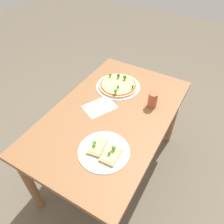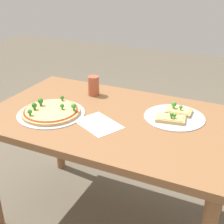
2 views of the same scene
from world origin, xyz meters
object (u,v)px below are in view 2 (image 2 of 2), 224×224
(pizza_tray_whole, at_px, (51,111))
(drinking_cup, at_px, (94,86))
(pizza_tray_slice, at_px, (175,115))
(dining_table, at_px, (111,132))

(pizza_tray_whole, bearing_deg, drinking_cup, -104.22)
(pizza_tray_whole, distance_m, pizza_tray_slice, 0.63)
(dining_table, distance_m, pizza_tray_slice, 0.34)
(pizza_tray_whole, bearing_deg, pizza_tray_slice, -158.68)
(dining_table, xyz_separation_m, pizza_tray_slice, (-0.30, -0.13, 0.10))
(pizza_tray_slice, relative_size, drinking_cup, 2.69)
(drinking_cup, bearing_deg, pizza_tray_whole, 75.78)
(dining_table, height_order, pizza_tray_slice, pizza_tray_slice)
(dining_table, bearing_deg, pizza_tray_whole, 19.73)
(dining_table, distance_m, drinking_cup, 0.34)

